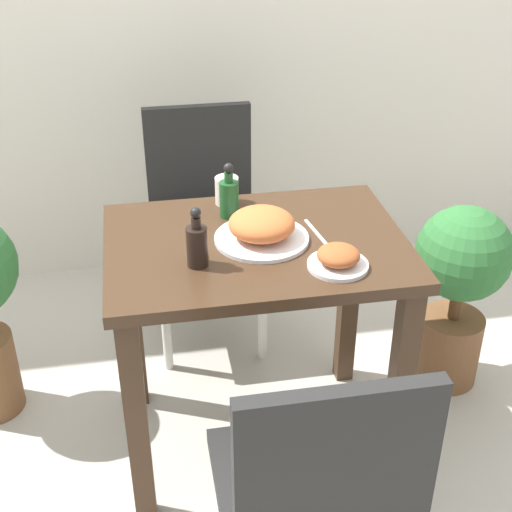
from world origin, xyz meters
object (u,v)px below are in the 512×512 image
object	(u,v)px
side_plate	(338,258)
drink_cup	(227,191)
sauce_bottle	(229,196)
condiment_bottle	(197,244)
chair_near	(317,493)
chair_far	(204,215)
food_plate	(262,228)
potted_plant_right	(459,282)

from	to	relation	value
side_plate	drink_cup	size ratio (longest dim) A/B	1.89
sauce_bottle	condiment_bottle	bearing A→B (deg)	-114.87
chair_near	chair_far	bearing A→B (deg)	-86.21
food_plate	condiment_bottle	world-z (taller)	condiment_bottle
chair_far	side_plate	distance (m)	0.94
chair_far	potted_plant_right	xyz separation A→B (m)	(0.82, -0.49, -0.08)
chair_near	potted_plant_right	bearing A→B (deg)	-129.93
chair_near	sauce_bottle	bearing A→B (deg)	-85.82
potted_plant_right	chair_near	bearing A→B (deg)	-129.93
side_plate	potted_plant_right	size ratio (longest dim) A/B	0.23
chair_near	condiment_bottle	xyz separation A→B (m)	(-0.19, 0.59, 0.32)
side_plate	condiment_bottle	distance (m)	0.37
chair_near	chair_far	xyz separation A→B (m)	(-0.09, 1.37, 0.00)
drink_cup	side_plate	bearing A→B (deg)	-61.52
side_plate	potted_plant_right	world-z (taller)	side_plate
chair_near	sauce_bottle	xyz separation A→B (m)	(-0.06, 0.86, 0.32)
food_plate	sauce_bottle	distance (m)	0.18
chair_near	drink_cup	xyz separation A→B (m)	(-0.06, 0.94, 0.29)
sauce_bottle	potted_plant_right	distance (m)	0.89
chair_near	sauce_bottle	world-z (taller)	sauce_bottle
sauce_bottle	condiment_bottle	world-z (taller)	same
condiment_bottle	potted_plant_right	bearing A→B (deg)	17.25
food_plate	drink_cup	bearing A→B (deg)	103.56
side_plate	drink_cup	distance (m)	0.49
side_plate	chair_far	bearing A→B (deg)	107.36
chair_far	drink_cup	size ratio (longest dim) A/B	10.36
chair_near	sauce_bottle	size ratio (longest dim) A/B	5.23
condiment_bottle	potted_plant_right	distance (m)	1.04
drink_cup	chair_far	bearing A→B (deg)	94.53
condiment_bottle	sauce_bottle	bearing A→B (deg)	65.13
drink_cup	condiment_bottle	xyz separation A→B (m)	(-0.13, -0.35, 0.02)
potted_plant_right	drink_cup	bearing A→B (deg)	174.99
side_plate	potted_plant_right	bearing A→B (deg)	33.06
food_plate	sauce_bottle	world-z (taller)	sauce_bottle
condiment_bottle	side_plate	bearing A→B (deg)	-11.88
side_plate	drink_cup	xyz separation A→B (m)	(-0.23, 0.43, 0.02)
drink_cup	sauce_bottle	size ratio (longest dim) A/B	0.51
chair_far	chair_near	bearing A→B (deg)	-86.21
side_plate	potted_plant_right	distance (m)	0.75
side_plate	condiment_bottle	size ratio (longest dim) A/B	0.96
chair_near	chair_far	distance (m)	1.37
drink_cup	potted_plant_right	bearing A→B (deg)	-5.01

